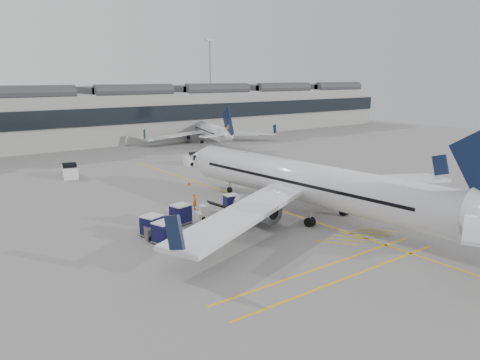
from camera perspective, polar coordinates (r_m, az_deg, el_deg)
ground at (r=43.91m, az=-1.31°, el=-7.06°), size 220.00×220.00×0.00m
terminal at (r=108.60m, az=-24.27°, el=6.89°), size 200.00×20.45×12.40m
light_masts at (r=121.71m, az=-26.94°, el=11.08°), size 113.00×0.60×25.45m
apron_markings at (r=57.30m, az=0.97°, el=-2.36°), size 0.25×60.00×0.01m
airliner_main at (r=50.14m, az=8.95°, el=-0.52°), size 41.27×45.22×12.02m
airliner_far at (r=107.51m, az=-3.80°, el=6.04°), size 29.77×33.00×9.04m
belt_loader at (r=49.87m, az=-3.27°, el=-4.01°), size 4.68×2.59×1.85m
baggage_cart_a at (r=52.71m, az=-1.08°, el=-2.64°), size 1.89×1.66×1.75m
baggage_cart_b at (r=47.95m, az=-7.25°, el=-4.09°), size 2.22×1.96×2.04m
baggage_cart_c at (r=44.91m, az=-10.72°, el=-5.40°), size 2.32×2.13×1.99m
baggage_cart_d at (r=42.85m, az=-9.28°, el=-6.23°), size 2.25×2.03×1.98m
ramp_agent_a at (r=53.05m, az=-5.53°, el=-2.59°), size 0.76×0.82×1.88m
ramp_agent_b at (r=46.89m, az=-0.98°, el=-4.67°), size 0.87×0.70×1.72m
pushback_tug at (r=44.35m, az=-9.73°, el=-6.10°), size 3.05×2.21×1.55m
safety_cone_nose at (r=65.03m, az=-6.25°, el=-0.38°), size 0.41×0.41×0.57m
safety_cone_engine at (r=60.27m, az=5.93°, el=-1.43°), size 0.37×0.37×0.51m
service_van_mid at (r=73.89m, az=-20.04°, el=1.01°), size 2.91×4.46×2.11m
service_van_right at (r=80.07m, az=-5.29°, el=2.55°), size 4.29×2.51×2.10m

